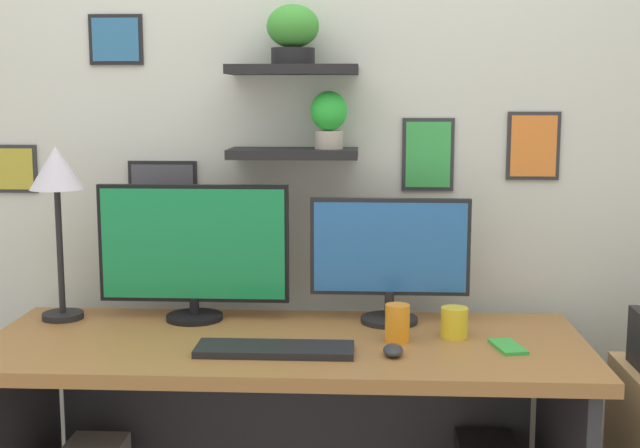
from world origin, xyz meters
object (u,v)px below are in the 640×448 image
cell_phone (508,347)px  coffee_mug (454,322)px  water_cup (397,323)px  monitor_right (390,256)px  computer_mouse (393,350)px  keyboard (275,349)px  desk (287,400)px  monitor_left (194,250)px  desk_lamp (57,183)px

cell_phone → coffee_mug: bearing=130.8°
water_cup → monitor_right: bearing=94.5°
computer_mouse → keyboard: bearing=178.6°
keyboard → cell_phone: size_ratio=3.14×
monitor_right → water_cup: monitor_right is taller
desk → computer_mouse: 0.43m
keyboard → cell_phone: bearing=6.6°
computer_mouse → monitor_right: bearing=90.2°
desk → monitor_left: 0.56m
keyboard → cell_phone: 0.66m
computer_mouse → desk_lamp: bearing=162.3°
desk → monitor_right: 0.54m
desk → coffee_mug: bearing=-0.4°
monitor_left → cell_phone: bearing=-15.9°
keyboard → cell_phone: keyboard is taller
desk → computer_mouse: (0.31, -0.19, 0.22)m
monitor_left → coffee_mug: monitor_left is taller
coffee_mug → keyboard: bearing=-160.5°
computer_mouse → water_cup: size_ratio=0.82×
desk → desk_lamp: desk_lamp is taller
computer_mouse → monitor_left: bearing=150.4°
desk → water_cup: water_cup is taller
monitor_left → desk_lamp: 0.47m
keyboard → desk_lamp: desk_lamp is taller
coffee_mug → water_cup: water_cup is taller
keyboard → water_cup: (0.34, 0.13, 0.05)m
water_cup → coffee_mug: bearing=18.5°
computer_mouse → desk_lamp: size_ratio=0.16×
coffee_mug → monitor_right: bearing=138.9°
water_cup → monitor_left: bearing=160.9°
keyboard → computer_mouse: 0.33m
desk → water_cup: size_ratio=15.99×
desk → cell_phone: bearing=-9.7°
monitor_right → coffee_mug: 0.30m
monitor_right → cell_phone: 0.47m
monitor_left → monitor_right: 0.62m
cell_phone → desk: bearing=158.0°
desk_lamp → computer_mouse: bearing=-17.7°
cell_phone → water_cup: 0.32m
keyboard → computer_mouse: size_ratio=4.89×
desk → coffee_mug: coffee_mug is taller
keyboard → coffee_mug: bearing=19.5°
monitor_left → keyboard: monitor_left is taller
coffee_mug → desk_lamp: bearing=173.3°
computer_mouse → coffee_mug: coffee_mug is taller
desk → desk_lamp: 0.99m
monitor_left → water_cup: monitor_left is taller
coffee_mug → water_cup: bearing=-161.5°
monitor_left → water_cup: size_ratio=5.50×
monitor_right → monitor_left: bearing=180.0°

